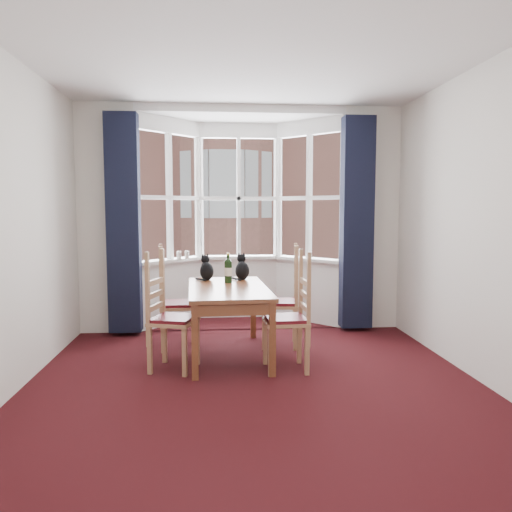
{
  "coord_description": "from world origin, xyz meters",
  "views": [
    {
      "loc": [
        -0.34,
        -4.0,
        1.53
      ],
      "look_at": [
        0.08,
        1.05,
        1.05
      ],
      "focal_mm": 35.0,
      "sensor_mm": 36.0,
      "label": 1
    }
  ],
  "objects": [
    {
      "name": "floor",
      "position": [
        0.0,
        0.0,
        0.0
      ],
      "size": [
        4.5,
        4.5,
        0.0
      ],
      "primitive_type": "plane",
      "color": "black",
      "rests_on": "ground"
    },
    {
      "name": "ceiling",
      "position": [
        0.0,
        0.0,
        2.8
      ],
      "size": [
        4.5,
        4.5,
        0.0
      ],
      "primitive_type": "plane",
      "rotation": [
        3.14,
        0.0,
        0.0
      ],
      "color": "white",
      "rests_on": "floor"
    },
    {
      "name": "wall_right",
      "position": [
        2.0,
        0.0,
        1.4
      ],
      "size": [
        0.0,
        4.5,
        4.5
      ],
      "primitive_type": "plane",
      "rotation": [
        1.57,
        0.0,
        -1.57
      ],
      "color": "silver",
      "rests_on": "floor"
    },
    {
      "name": "wall_near",
      "position": [
        0.0,
        -2.25,
        1.4
      ],
      "size": [
        4.0,
        0.0,
        4.0
      ],
      "primitive_type": "plane",
      "rotation": [
        -1.57,
        0.0,
        0.0
      ],
      "color": "silver",
      "rests_on": "floor"
    },
    {
      "name": "wall_back_pier_left",
      "position": [
        -1.65,
        2.25,
        1.4
      ],
      "size": [
        0.7,
        0.12,
        2.8
      ],
      "primitive_type": "cube",
      "color": "silver",
      "rests_on": "floor"
    },
    {
      "name": "wall_back_pier_right",
      "position": [
        1.65,
        2.25,
        1.4
      ],
      "size": [
        0.7,
        0.12,
        2.8
      ],
      "primitive_type": "cube",
      "color": "silver",
      "rests_on": "floor"
    },
    {
      "name": "bay_window",
      "position": [
        0.0,
        2.75,
        1.4
      ],
      "size": [
        2.76,
        0.94,
        2.8
      ],
      "color": "white",
      "rests_on": "floor"
    },
    {
      "name": "curtain_left",
      "position": [
        -1.42,
        2.07,
        1.35
      ],
      "size": [
        0.38,
        0.22,
        2.6
      ],
      "primitive_type": "cube",
      "color": "black",
      "rests_on": "floor"
    },
    {
      "name": "curtain_right",
      "position": [
        1.42,
        2.07,
        1.35
      ],
      "size": [
        0.38,
        0.22,
        2.6
      ],
      "primitive_type": "cube",
      "color": "black",
      "rests_on": "floor"
    },
    {
      "name": "dining_table",
      "position": [
        -0.21,
        1.1,
        0.64
      ],
      "size": [
        0.87,
        1.53,
        0.73
      ],
      "color": "brown",
      "rests_on": "floor"
    },
    {
      "name": "chair_left_near",
      "position": [
        -0.82,
        0.73,
        0.47
      ],
      "size": [
        0.5,
        0.52,
        0.92
      ],
      "color": "#AA7B52",
      "rests_on": "floor"
    },
    {
      "name": "chair_left_far",
      "position": [
        -0.83,
        1.45,
        0.47
      ],
      "size": [
        0.44,
        0.45,
        0.92
      ],
      "color": "#AA7B52",
      "rests_on": "floor"
    },
    {
      "name": "chair_right_near",
      "position": [
        0.42,
        0.61,
        0.47
      ],
      "size": [
        0.41,
        0.43,
        0.92
      ],
      "color": "#AA7B52",
      "rests_on": "floor"
    },
    {
      "name": "chair_right_far",
      "position": [
        0.47,
        1.44,
        0.47
      ],
      "size": [
        0.45,
        0.47,
        0.92
      ],
      "color": "#AA7B52",
      "rests_on": "floor"
    },
    {
      "name": "cat_left",
      "position": [
        -0.43,
        1.64,
        0.84
      ],
      "size": [
        0.2,
        0.25,
        0.3
      ],
      "color": "black",
      "rests_on": "dining_table"
    },
    {
      "name": "cat_right",
      "position": [
        -0.03,
        1.64,
        0.84
      ],
      "size": [
        0.18,
        0.24,
        0.31
      ],
      "color": "black",
      "rests_on": "dining_table"
    },
    {
      "name": "wine_bottle",
      "position": [
        -0.19,
        1.4,
        0.87
      ],
      "size": [
        0.08,
        0.08,
        0.32
      ],
      "color": "black",
      "rests_on": "dining_table"
    },
    {
      "name": "candle_tall",
      "position": [
        -0.81,
        2.6,
        0.92
      ],
      "size": [
        0.06,
        0.06,
        0.1
      ],
      "primitive_type": "cylinder",
      "color": "white",
      "rests_on": "bay_window"
    },
    {
      "name": "candle_short",
      "position": [
        -0.71,
        2.63,
        0.92
      ],
      "size": [
        0.06,
        0.06,
        0.1
      ],
      "primitive_type": "cylinder",
      "color": "white",
      "rests_on": "bay_window"
    },
    {
      "name": "street",
      "position": [
        0.0,
        32.25,
        -6.0
      ],
      "size": [
        80.0,
        80.0,
        0.0
      ],
      "primitive_type": "plane",
      "color": "#333335",
      "rests_on": "ground"
    },
    {
      "name": "tenement_building",
      "position": [
        0.0,
        14.01,
        1.6
      ],
      "size": [
        18.4,
        7.8,
        15.2
      ],
      "color": "#AB6958",
      "rests_on": "street"
    }
  ]
}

